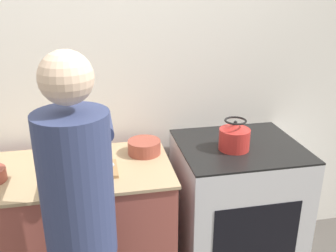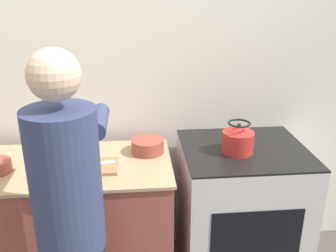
{
  "view_description": "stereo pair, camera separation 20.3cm",
  "coord_description": "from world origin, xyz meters",
  "px_view_note": "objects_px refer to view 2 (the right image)",
  "views": [
    {
      "loc": [
        -0.14,
        -1.64,
        1.87
      ],
      "look_at": [
        0.24,
        0.21,
        1.14
      ],
      "focal_mm": 40.0,
      "sensor_mm": 36.0,
      "label": 1
    },
    {
      "loc": [
        0.06,
        -1.67,
        1.87
      ],
      "look_at": [
        0.24,
        0.21,
        1.14
      ],
      "focal_mm": 40.0,
      "sensor_mm": 36.0,
      "label": 2
    }
  ],
  "objects_px": {
    "bowl_prep": "(148,146)",
    "knife": "(92,164)",
    "cutting_board": "(83,167)",
    "kettle": "(238,140)",
    "oven": "(239,214)",
    "person": "(70,217)"
  },
  "relations": [
    {
      "from": "knife",
      "to": "kettle",
      "type": "height_order",
      "value": "kettle"
    },
    {
      "from": "kettle",
      "to": "cutting_board",
      "type": "bearing_deg",
      "value": -177.23
    },
    {
      "from": "oven",
      "to": "kettle",
      "type": "relative_size",
      "value": 4.99
    },
    {
      "from": "person",
      "to": "bowl_prep",
      "type": "height_order",
      "value": "person"
    },
    {
      "from": "cutting_board",
      "to": "knife",
      "type": "xyz_separation_m",
      "value": [
        0.05,
        0.01,
        0.01
      ]
    },
    {
      "from": "cutting_board",
      "to": "kettle",
      "type": "xyz_separation_m",
      "value": [
        0.9,
        0.04,
        0.11
      ]
    },
    {
      "from": "person",
      "to": "bowl_prep",
      "type": "xyz_separation_m",
      "value": [
        0.37,
        0.66,
        0.03
      ]
    },
    {
      "from": "oven",
      "to": "person",
      "type": "relative_size",
      "value": 0.57
    },
    {
      "from": "oven",
      "to": "bowl_prep",
      "type": "distance_m",
      "value": 0.75
    },
    {
      "from": "person",
      "to": "knife",
      "type": "bearing_deg",
      "value": 84.3
    },
    {
      "from": "kettle",
      "to": "bowl_prep",
      "type": "bearing_deg",
      "value": 165.0
    },
    {
      "from": "person",
      "to": "kettle",
      "type": "bearing_deg",
      "value": 30.4
    },
    {
      "from": "person",
      "to": "cutting_board",
      "type": "relative_size",
      "value": 4.22
    },
    {
      "from": "oven",
      "to": "kettle",
      "type": "bearing_deg",
      "value": -139.56
    },
    {
      "from": "bowl_prep",
      "to": "knife",
      "type": "bearing_deg",
      "value": -151.53
    },
    {
      "from": "cutting_board",
      "to": "knife",
      "type": "height_order",
      "value": "knife"
    },
    {
      "from": "cutting_board",
      "to": "oven",
      "type": "bearing_deg",
      "value": 5.64
    },
    {
      "from": "bowl_prep",
      "to": "cutting_board",
      "type": "bearing_deg",
      "value": -153.89
    },
    {
      "from": "oven",
      "to": "kettle",
      "type": "height_order",
      "value": "kettle"
    },
    {
      "from": "person",
      "to": "kettle",
      "type": "distance_m",
      "value": 1.04
    },
    {
      "from": "oven",
      "to": "knife",
      "type": "height_order",
      "value": "oven"
    },
    {
      "from": "knife",
      "to": "oven",
      "type": "bearing_deg",
      "value": -3.11
    }
  ]
}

